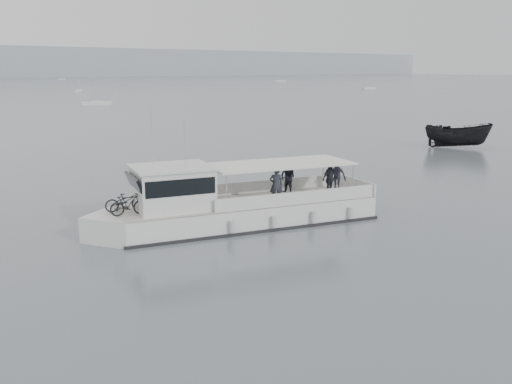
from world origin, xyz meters
TOP-DOWN VIEW (x-y plane):
  - ground at (0.00, 0.00)m, footprint 1400.00×1400.00m
  - tour_boat at (-5.02, -2.98)m, footprint 14.89×6.78m
  - dark_motorboat at (30.13, 6.63)m, footprint 6.02×6.48m

SIDE VIEW (x-z plane):
  - ground at x=0.00m, z-range 0.00..0.00m
  - tour_boat at x=-5.02m, z-range -2.10..4.15m
  - dark_motorboat at x=30.13m, z-range 0.00..2.49m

